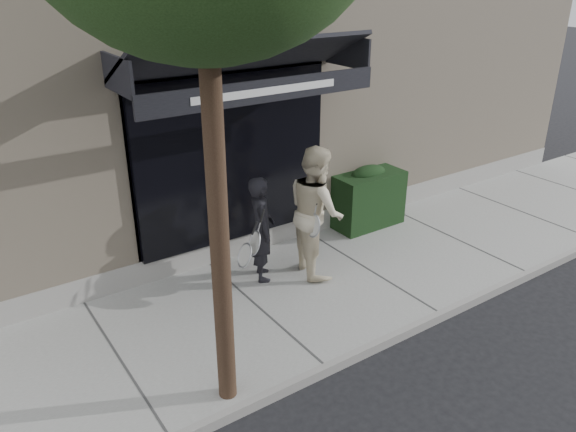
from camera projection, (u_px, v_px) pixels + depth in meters
ground at (365, 274)px, 8.97m from camera, size 80.00×80.00×0.00m
sidewalk at (365, 271)px, 8.95m from camera, size 20.00×3.00×0.12m
curb at (440, 316)px, 7.78m from camera, size 20.00×0.10×0.14m
building_facade at (212, 59)px, 11.59m from camera, size 14.30×8.04×5.64m
hedge at (367, 197)px, 10.21m from camera, size 1.30×0.70×1.14m
pedestrian_front at (261, 229)px, 8.33m from camera, size 0.86×0.79×1.63m
pedestrian_back at (316, 211)px, 8.46m from camera, size 1.00×1.15×2.02m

